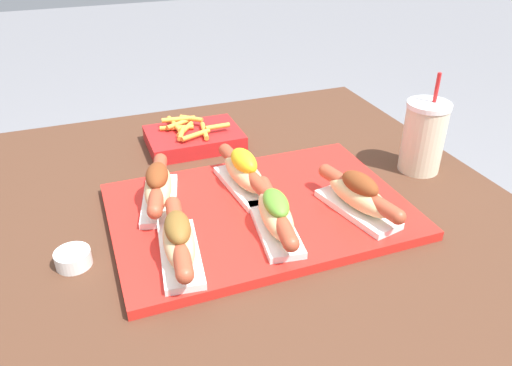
{
  "coord_description": "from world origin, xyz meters",
  "views": [
    {
      "loc": [
        -0.24,
        -0.71,
        1.22
      ],
      "look_at": [
        0.03,
        0.02,
        0.77
      ],
      "focal_mm": 35.0,
      "sensor_mm": 36.0,
      "label": 1
    }
  ],
  "objects": [
    {
      "name": "hot_dog_3",
      "position": [
        -0.13,
        0.08,
        0.76
      ],
      "size": [
        0.1,
        0.2,
        0.08
      ],
      "color": "white",
      "rests_on": "serving_tray"
    },
    {
      "name": "hot_dog_1",
      "position": [
        0.03,
        -0.08,
        0.76
      ],
      "size": [
        0.08,
        0.21,
        0.07
      ],
      "color": "white",
      "rests_on": "serving_tray"
    },
    {
      "name": "serving_tray",
      "position": [
        0.03,
        -0.0,
        0.72
      ],
      "size": [
        0.53,
        0.37,
        0.02
      ],
      "color": "red",
      "rests_on": "patio_table"
    },
    {
      "name": "drink_cup",
      "position": [
        0.41,
        0.04,
        0.79
      ],
      "size": [
        0.09,
        0.09,
        0.21
      ],
      "color": "beige",
      "rests_on": "patio_table"
    },
    {
      "name": "hot_dog_0",
      "position": [
        -0.14,
        -0.09,
        0.76
      ],
      "size": [
        0.08,
        0.21,
        0.07
      ],
      "color": "white",
      "rests_on": "serving_tray"
    },
    {
      "name": "sauce_bowl",
      "position": [
        -0.29,
        -0.03,
        0.72
      ],
      "size": [
        0.06,
        0.06,
        0.03
      ],
      "color": "white",
      "rests_on": "patio_table"
    },
    {
      "name": "patio_table",
      "position": [
        0.0,
        0.0,
        0.35
      ],
      "size": [
        1.05,
        1.12,
        0.71
      ],
      "color": "#4C2D1E",
      "rests_on": "ground_plane"
    },
    {
      "name": "hot_dog_4",
      "position": [
        0.03,
        0.07,
        0.76
      ],
      "size": [
        0.08,
        0.21,
        0.08
      ],
      "color": "white",
      "rests_on": "serving_tray"
    },
    {
      "name": "fries_basket",
      "position": [
        -0.01,
        0.33,
        0.73
      ],
      "size": [
        0.21,
        0.15,
        0.06
      ],
      "color": "red",
      "rests_on": "patio_table"
    },
    {
      "name": "hot_dog_2",
      "position": [
        0.19,
        -0.08,
        0.76
      ],
      "size": [
        0.09,
        0.2,
        0.08
      ],
      "color": "white",
      "rests_on": "serving_tray"
    }
  ]
}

